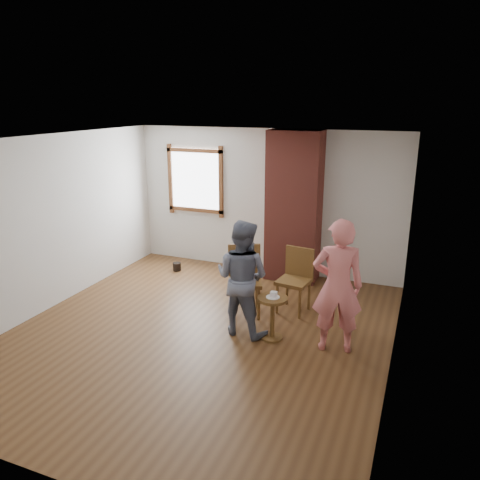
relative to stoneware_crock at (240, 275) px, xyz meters
name	(u,v)px	position (x,y,z in m)	size (l,w,h in m)	color
ground	(199,334)	(0.10, -1.76, -0.21)	(5.50, 5.50, 0.00)	brown
room_shell	(212,195)	(0.05, -1.15, 1.60)	(5.04, 5.52, 2.62)	silver
brick_chimney	(294,207)	(0.70, 0.74, 1.09)	(0.90, 0.50, 2.60)	brown
stoneware_crock	(240,275)	(0.00, 0.00, 0.00)	(0.32, 0.32, 0.41)	#CCB293
dark_pot	(177,267)	(-1.39, 0.30, -0.13)	(0.15, 0.15, 0.15)	black
dining_chair_left	(244,276)	(0.43, -0.88, 0.37)	(0.63, 0.63, 1.03)	brown
dining_chair_right	(296,276)	(1.11, -0.51, 0.33)	(0.51, 0.51, 0.96)	brown
side_table	(273,311)	(1.08, -1.51, 0.20)	(0.40, 0.40, 0.60)	brown
cake_plate	(273,297)	(1.08, -1.51, 0.40)	(0.18, 0.18, 0.01)	white
cake_slice	(274,295)	(1.09, -1.51, 0.43)	(0.08, 0.07, 0.06)	white
man	(242,278)	(0.63, -1.48, 0.59)	(0.77, 0.60, 1.59)	black
person_pink	(337,286)	(1.90, -1.47, 0.66)	(0.63, 0.41, 1.73)	#DB6E6D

